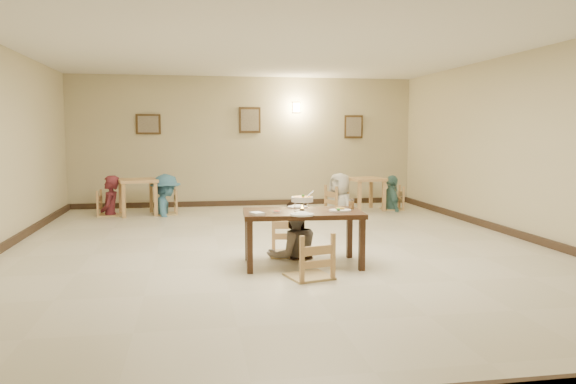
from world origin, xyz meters
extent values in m
plane|color=beige|center=(0.00, 0.00, 0.00)|extent=(10.00, 10.00, 0.00)
plane|color=silver|center=(0.00, 0.00, 3.00)|extent=(10.00, 10.00, 0.00)
plane|color=#C2B58D|center=(0.00, 5.00, 1.50)|extent=(10.00, 0.00, 10.00)
plane|color=#C2B58D|center=(0.00, -5.00, 1.50)|extent=(10.00, 0.00, 10.00)
plane|color=#C2B58D|center=(4.00, 0.00, 1.50)|extent=(0.00, 10.00, 10.00)
cube|color=#322218|center=(0.00, 4.97, 0.06)|extent=(8.00, 0.06, 0.12)
cube|color=#322218|center=(3.97, 0.00, 0.06)|extent=(0.06, 10.00, 0.12)
cube|color=#3D2915|center=(-2.20, 4.96, 1.90)|extent=(0.55, 0.03, 0.45)
cube|color=gray|center=(-2.20, 4.94, 1.90)|extent=(0.45, 0.01, 0.37)
cube|color=#3D2915|center=(0.10, 4.96, 2.00)|extent=(0.50, 0.03, 0.60)
cube|color=gray|center=(0.10, 4.94, 2.00)|extent=(0.41, 0.01, 0.49)
cube|color=#3D2915|center=(2.60, 4.96, 1.85)|extent=(0.45, 0.03, 0.55)
cube|color=gray|center=(2.60, 4.94, 1.85)|extent=(0.37, 0.01, 0.45)
cube|color=#FFD88C|center=(1.20, 4.96, 2.30)|extent=(0.16, 0.05, 0.22)
cube|color=#3D2314|center=(0.13, -1.15, 0.68)|extent=(1.56, 0.95, 0.06)
cube|color=#3D2314|center=(-0.58, -1.46, 0.32)|extent=(0.07, 0.07, 0.65)
cube|color=#3D2314|center=(0.80, -1.55, 0.32)|extent=(0.07, 0.07, 0.65)
cube|color=#3D2314|center=(-0.53, -0.74, 0.32)|extent=(0.07, 0.07, 0.65)
cube|color=#3D2314|center=(0.85, -0.83, 0.32)|extent=(0.07, 0.07, 0.65)
cube|color=tan|center=(0.06, -0.52, 0.50)|extent=(0.51, 0.51, 0.06)
cube|color=tan|center=(0.09, -1.77, 0.47)|extent=(0.48, 0.48, 0.05)
imported|color=gray|center=(0.11, -0.63, 0.78)|extent=(0.84, 0.69, 1.56)
torus|color=silver|center=(0.13, -1.12, 0.82)|extent=(0.22, 0.22, 0.01)
cylinder|color=silver|center=(0.13, -1.12, 0.72)|extent=(0.06, 0.06, 0.03)
cone|color=#FFA526|center=(0.13, -1.12, 0.76)|extent=(0.03, 0.03, 0.05)
cylinder|color=white|center=(0.13, -1.12, 0.86)|extent=(0.28, 0.28, 0.06)
cylinder|color=#C76E15|center=(0.13, -1.12, 0.88)|extent=(0.24, 0.24, 0.01)
sphere|color=#2D7223|center=(0.14, -1.13, 0.90)|extent=(0.04, 0.04, 0.04)
cylinder|color=silver|center=(0.24, -1.07, 0.91)|extent=(0.13, 0.08, 0.09)
cylinder|color=silver|center=(0.22, -1.07, 0.76)|extent=(0.01, 0.01, 0.13)
cylinder|color=silver|center=(0.05, -1.07, 0.76)|extent=(0.01, 0.01, 0.13)
cylinder|color=silver|center=(0.13, -1.22, 0.76)|extent=(0.01, 0.01, 0.13)
cylinder|color=white|center=(0.13, -0.81, 0.72)|extent=(0.27, 0.27, 0.02)
ellipsoid|color=white|center=(0.13, -0.81, 0.72)|extent=(0.18, 0.15, 0.06)
cylinder|color=white|center=(0.05, -1.52, 0.72)|extent=(0.29, 0.29, 0.02)
ellipsoid|color=white|center=(0.05, -1.52, 0.72)|extent=(0.19, 0.16, 0.06)
cylinder|color=white|center=(0.60, -1.27, 0.72)|extent=(0.29, 0.29, 0.02)
sphere|color=#2D7223|center=(0.55, -1.34, 0.74)|extent=(0.05, 0.05, 0.05)
cylinder|color=white|center=(-0.21, -1.22, 0.71)|extent=(0.10, 0.10, 0.02)
cylinder|color=#A61704|center=(-0.21, -1.22, 0.72)|extent=(0.08, 0.08, 0.01)
cube|color=white|center=(-0.48, -1.38, 0.72)|extent=(0.18, 0.21, 0.03)
cube|color=silver|center=(-0.43, -1.30, 0.72)|extent=(0.07, 0.18, 0.01)
cube|color=silver|center=(-0.40, -1.30, 0.72)|extent=(0.07, 0.18, 0.01)
cylinder|color=white|center=(0.79, -1.11, 0.78)|extent=(0.07, 0.07, 0.14)
cylinder|color=#C67A24|center=(0.79, -1.11, 0.76)|extent=(0.06, 0.06, 0.11)
cube|color=tan|center=(-2.36, 3.80, 0.72)|extent=(0.90, 0.90, 0.06)
cube|color=tan|center=(-2.61, 3.43, 0.35)|extent=(0.07, 0.07, 0.69)
cube|color=tan|center=(-1.99, 3.56, 0.35)|extent=(0.07, 0.07, 0.69)
cube|color=tan|center=(-2.74, 4.05, 0.35)|extent=(0.07, 0.07, 0.69)
cube|color=tan|center=(-2.12, 4.18, 0.35)|extent=(0.07, 0.07, 0.69)
cube|color=tan|center=(2.53, 3.74, 0.69)|extent=(0.83, 0.83, 0.06)
cube|color=tan|center=(2.29, 3.39, 0.33)|extent=(0.07, 0.07, 0.66)
cube|color=tan|center=(2.88, 3.50, 0.33)|extent=(0.07, 0.07, 0.66)
cube|color=tan|center=(2.18, 3.98, 0.33)|extent=(0.07, 0.07, 0.66)
cube|color=tan|center=(2.77, 4.08, 0.33)|extent=(0.07, 0.07, 0.66)
cube|color=tan|center=(-2.93, 3.83, 0.46)|extent=(0.47, 0.47, 0.05)
cube|color=tan|center=(-1.80, 3.81, 0.44)|extent=(0.45, 0.45, 0.05)
cube|color=tan|center=(1.92, 3.67, 0.49)|extent=(0.50, 0.50, 0.05)
cube|color=tan|center=(3.14, 3.71, 0.46)|extent=(0.47, 0.47, 0.05)
imported|color=maroon|center=(-2.93, 3.83, 0.83)|extent=(0.43, 0.63, 1.66)
imported|color=teal|center=(-1.80, 3.81, 0.85)|extent=(0.78, 1.17, 1.70)
imported|color=silver|center=(1.92, 3.67, 0.84)|extent=(0.82, 0.96, 1.67)
imported|color=slate|center=(3.14, 3.71, 0.77)|extent=(0.44, 0.93, 1.54)
camera|label=1|loc=(-1.27, -8.12, 1.70)|focal=35.00mm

